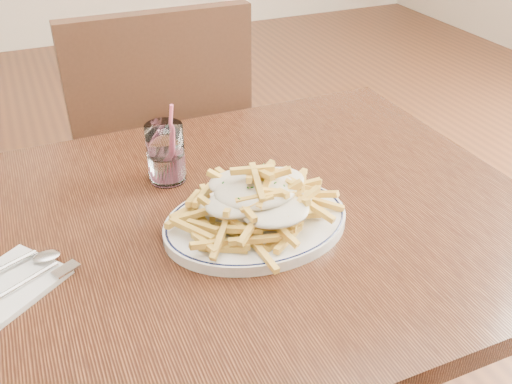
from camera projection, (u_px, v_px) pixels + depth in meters
name	position (u px, v px, depth m)	size (l,w,h in m)	color
table	(195.00, 263.00, 0.99)	(1.20, 0.80, 0.75)	black
chair_far	(159.00, 155.00, 1.57)	(0.45, 0.45, 0.97)	black
fries_plate	(256.00, 222.00, 0.94)	(0.38, 0.36, 0.02)	white
loaded_fries	(256.00, 196.00, 0.91)	(0.29, 0.25, 0.08)	gold
water_glass	(166.00, 157.00, 1.05)	(0.07, 0.07, 0.15)	white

